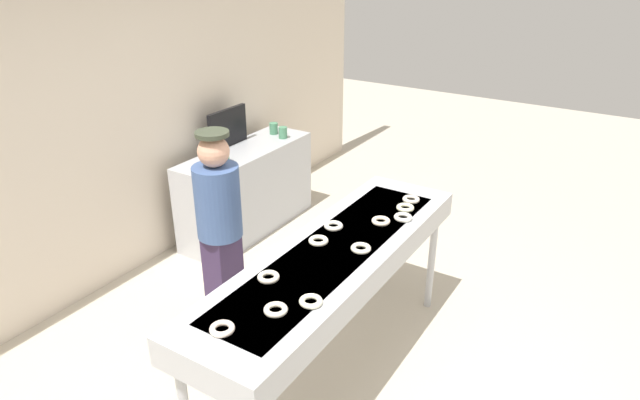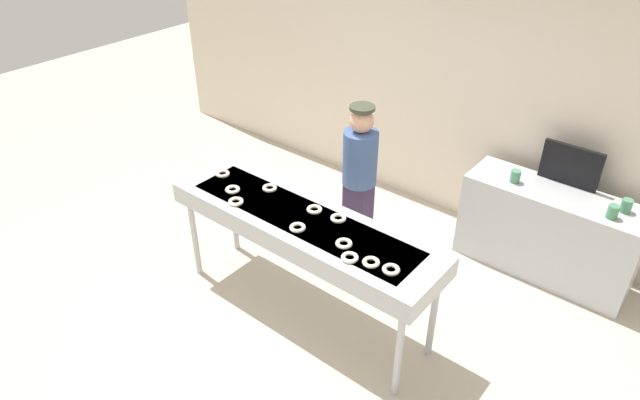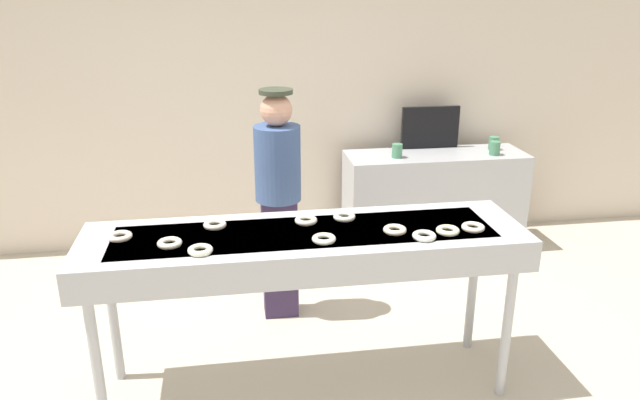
{
  "view_description": "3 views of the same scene",
  "coord_description": "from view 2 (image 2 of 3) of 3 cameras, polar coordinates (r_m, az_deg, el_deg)",
  "views": [
    {
      "loc": [
        -2.59,
        -1.53,
        2.73
      ],
      "look_at": [
        0.18,
        0.22,
        1.21
      ],
      "focal_mm": 31.36,
      "sensor_mm": 36.0,
      "label": 1
    },
    {
      "loc": [
        2.43,
        -2.77,
        3.53
      ],
      "look_at": [
        0.1,
        0.1,
        1.15
      ],
      "focal_mm": 31.63,
      "sensor_mm": 36.0,
      "label": 2
    },
    {
      "loc": [
        -0.38,
        -2.99,
        2.26
      ],
      "look_at": [
        0.11,
        0.18,
        1.11
      ],
      "focal_mm": 33.71,
      "sensor_mm": 36.0,
      "label": 3
    }
  ],
  "objects": [
    {
      "name": "prep_counter",
      "position": [
        5.66,
        21.99,
        -3.05
      ],
      "size": [
        1.58,
        0.51,
        0.87
      ],
      "primitive_type": "cube",
      "color": "#B7BABF",
      "rests_on": "ground"
    },
    {
      "name": "paper_cup_0",
      "position": [
        5.37,
        28.59,
        -0.52
      ],
      "size": [
        0.09,
        0.09,
        0.12
      ],
      "primitive_type": "cylinder",
      "color": "#4C8C66",
      "rests_on": "prep_counter"
    },
    {
      "name": "menu_display",
      "position": [
        5.52,
        24.03,
        3.22
      ],
      "size": [
        0.52,
        0.04,
        0.37
      ],
      "primitive_type": "cube",
      "color": "black",
      "rests_on": "prep_counter"
    },
    {
      "name": "sugar_donut_2",
      "position": [
        4.84,
        -8.83,
        1.05
      ],
      "size": [
        0.16,
        0.16,
        0.03
      ],
      "primitive_type": "torus",
      "rotation": [
        0.0,
        0.0,
        1.22
      ],
      "color": "white",
      "rests_on": "fryer_conveyor"
    },
    {
      "name": "fryer_conveyor",
      "position": [
        4.52,
        -1.8,
        -2.68
      ],
      "size": [
        2.42,
        0.66,
        0.99
      ],
      "color": "#B7BABF",
      "rests_on": "ground"
    },
    {
      "name": "sugar_donut_9",
      "position": [
        4.68,
        -8.5,
        -0.16
      ],
      "size": [
        0.17,
        0.17,
        0.03
      ],
      "primitive_type": "torus",
      "rotation": [
        0.0,
        0.0,
        0.51
      ],
      "color": "white",
      "rests_on": "fryer_conveyor"
    },
    {
      "name": "paper_cup_2",
      "position": [
        5.23,
        27.51,
        -1.06
      ],
      "size": [
        0.09,
        0.09,
        0.12
      ],
      "primitive_type": "cylinder",
      "color": "#4C8C66",
      "rests_on": "prep_counter"
    },
    {
      "name": "sugar_donut_10",
      "position": [
        4.33,
        -2.29,
        -2.8
      ],
      "size": [
        0.15,
        0.15,
        0.03
      ],
      "primitive_type": "torus",
      "rotation": [
        0.0,
        0.0,
        1.33
      ],
      "color": "#EDE9CE",
      "rests_on": "fryer_conveyor"
    },
    {
      "name": "sugar_donut_5",
      "position": [
        4.16,
        2.43,
        -4.42
      ],
      "size": [
        0.16,
        0.16,
        0.03
      ],
      "primitive_type": "torus",
      "rotation": [
        0.0,
        0.0,
        2.79
      ],
      "color": "#F9E7C6",
      "rests_on": "fryer_conveyor"
    },
    {
      "name": "sugar_donut_3",
      "position": [
        4.83,
        -5.12,
        1.22
      ],
      "size": [
        0.16,
        0.16,
        0.03
      ],
      "primitive_type": "torus",
      "rotation": [
        0.0,
        0.0,
        1.29
      ],
      "color": "silver",
      "rests_on": "fryer_conveyor"
    },
    {
      "name": "worker_baker",
      "position": [
        5.14,
        3.98,
        2.06
      ],
      "size": [
        0.31,
        0.31,
        1.63
      ],
      "rotation": [
        0.0,
        0.0,
        3.13
      ],
      "color": "#372848",
      "rests_on": "ground"
    },
    {
      "name": "sugar_donut_1",
      "position": [
        4.01,
        5.18,
        -6.3
      ],
      "size": [
        0.15,
        0.15,
        0.03
      ],
      "primitive_type": "torus",
      "rotation": [
        0.0,
        0.0,
        1.33
      ],
      "color": "#F3F2C5",
      "rests_on": "fryer_conveyor"
    },
    {
      "name": "sugar_donut_4",
      "position": [
        4.53,
        -0.57,
        -0.96
      ],
      "size": [
        0.15,
        0.15,
        0.03
      ],
      "primitive_type": "torus",
      "rotation": [
        0.0,
        0.0,
        0.19
      ],
      "color": "white",
      "rests_on": "fryer_conveyor"
    },
    {
      "name": "back_wall",
      "position": [
        5.94,
        13.1,
        13.18
      ],
      "size": [
        8.0,
        0.12,
        3.22
      ],
      "primitive_type": "cube",
      "color": "beige",
      "rests_on": "ground"
    },
    {
      "name": "sugar_donut_6",
      "position": [
        4.43,
        1.87,
        -1.85
      ],
      "size": [
        0.16,
        0.16,
        0.03
      ],
      "primitive_type": "torus",
      "rotation": [
        0.0,
        0.0,
        2.82
      ],
      "color": "white",
      "rests_on": "fryer_conveyor"
    },
    {
      "name": "sugar_donut_0",
      "position": [
        5.09,
        -9.82,
        2.64
      ],
      "size": [
        0.17,
        0.17,
        0.03
      ],
      "primitive_type": "torus",
      "rotation": [
        0.0,
        0.0,
        1.11
      ],
      "color": "#FAE6D0",
      "rests_on": "fryer_conveyor"
    },
    {
      "name": "sugar_donut_8",
      "position": [
        4.04,
        3.03,
        -5.83
      ],
      "size": [
        0.13,
        0.13,
        0.03
      ],
      "primitive_type": "torus",
      "rotation": [
        0.0,
        0.0,
        1.6
      ],
      "color": "white",
      "rests_on": "fryer_conveyor"
    },
    {
      "name": "paper_cup_1",
      "position": [
        5.43,
        19.16,
        2.28
      ],
      "size": [
        0.09,
        0.09,
        0.12
      ],
      "primitive_type": "cylinder",
      "color": "#4C8C66",
      "rests_on": "prep_counter"
    },
    {
      "name": "sugar_donut_7",
      "position": [
        3.96,
        7.2,
        -6.99
      ],
      "size": [
        0.16,
        0.16,
        0.03
      ],
      "primitive_type": "torus",
      "rotation": [
        0.0,
        0.0,
        1.91
      ],
      "color": "#EFE2CA",
      "rests_on": "fryer_conveyor"
    },
    {
      "name": "ground_plane",
      "position": [
        5.1,
        -1.62,
        -10.97
      ],
      "size": [
        16.0,
        16.0,
        0.0
      ],
      "primitive_type": "plane",
      "color": "beige"
    }
  ]
}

